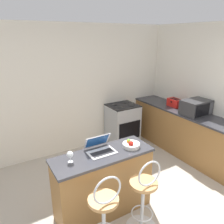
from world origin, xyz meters
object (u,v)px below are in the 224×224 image
object	(u,v)px
bar_stool_near	(104,215)
fruit_bowl	(131,145)
bar_stool_far	(144,197)
stove_range	(122,124)
toaster	(175,103)
wine_glass_tall	(70,155)
microwave	(196,107)
laptop	(100,147)

from	to	relation	value
bar_stool_near	fruit_bowl	bearing A→B (deg)	35.26
bar_stool_near	bar_stool_far	size ratio (longest dim) A/B	1.00
bar_stool_near	stove_range	xyz separation A→B (m)	(1.65, 2.14, -0.03)
bar_stool_near	toaster	size ratio (longest dim) A/B	3.56
stove_range	fruit_bowl	bearing A→B (deg)	-120.28
wine_glass_tall	bar_stool_far	bearing A→B (deg)	-38.28
microwave	fruit_bowl	size ratio (longest dim) A/B	2.27
bar_stool_far	laptop	size ratio (longest dim) A/B	2.90
laptop	microwave	bearing A→B (deg)	7.94
toaster	microwave	bearing A→B (deg)	-93.57
toaster	stove_range	xyz separation A→B (m)	(-0.91, 0.64, -0.54)
stove_range	wine_glass_tall	distance (m)	2.46
bar_stool_far	stove_range	size ratio (longest dim) A/B	1.12
toaster	fruit_bowl	xyz separation A→B (m)	(-1.87, -1.00, -0.05)
laptop	fruit_bowl	bearing A→B (deg)	-16.03
microwave	wine_glass_tall	xyz separation A→B (m)	(-2.68, -0.37, -0.04)
bar_stool_near	fruit_bowl	world-z (taller)	bar_stool_near
microwave	wine_glass_tall	size ratio (longest dim) A/B	3.72
bar_stool_near	wine_glass_tall	size ratio (longest dim) A/B	7.23
toaster	wine_glass_tall	distance (m)	2.87
microwave	toaster	xyz separation A→B (m)	(0.04, 0.57, -0.06)
wine_glass_tall	bar_stool_near	bearing A→B (deg)	-74.56
bar_stool_far	microwave	xyz separation A→B (m)	(1.98, 0.92, 0.57)
toaster	fruit_bowl	distance (m)	2.12
bar_stool_far	fruit_bowl	distance (m)	0.69
laptop	microwave	world-z (taller)	microwave
bar_stool_near	laptop	distance (m)	0.82
laptop	stove_range	distance (m)	2.12
laptop	toaster	size ratio (longest dim) A/B	1.23
bar_stool_near	stove_range	size ratio (longest dim) A/B	1.12
toaster	stove_range	distance (m)	1.24
laptop	wine_glass_tall	size ratio (longest dim) A/B	2.49
bar_stool_near	laptop	bearing A→B (deg)	65.65
bar_stool_far	fruit_bowl	bearing A→B (deg)	73.86
fruit_bowl	toaster	bearing A→B (deg)	28.16
laptop	microwave	distance (m)	2.28
laptop	stove_range	world-z (taller)	laptop
bar_stool_far	fruit_bowl	world-z (taller)	bar_stool_far
microwave	fruit_bowl	bearing A→B (deg)	-166.72
bar_stool_near	microwave	distance (m)	2.75
bar_stool_far	toaster	distance (m)	2.56
fruit_bowl	bar_stool_far	bearing A→B (deg)	-106.14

